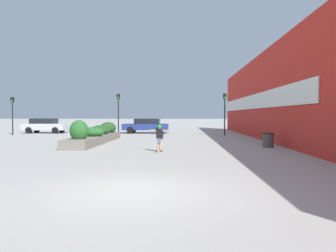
# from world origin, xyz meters

# --- Properties ---
(ground_plane) EXTENTS (300.00, 300.00, 0.00)m
(ground_plane) POSITION_xyz_m (0.00, 0.00, 0.00)
(ground_plane) COLOR #A3A099
(building_wall_right) EXTENTS (0.67, 41.13, 6.31)m
(building_wall_right) POSITION_xyz_m (7.13, 13.70, 3.15)
(building_wall_right) COLOR red
(building_wall_right) RESTS_ON ground_plane
(planter_box) EXTENTS (1.47, 9.31, 1.53)m
(planter_box) POSITION_xyz_m (-4.47, 13.37, 0.49)
(planter_box) COLOR slate
(planter_box) RESTS_ON ground_plane
(skateboard) EXTENTS (0.47, 0.67, 0.10)m
(skateboard) POSITION_xyz_m (0.03, 8.25, 0.07)
(skateboard) COLOR olive
(skateboard) RESTS_ON ground_plane
(skateboarder) EXTENTS (1.04, 0.63, 1.23)m
(skateboarder) POSITION_xyz_m (0.03, 8.25, 0.84)
(skateboarder) COLOR tan
(skateboarder) RESTS_ON skateboard
(trash_bin) EXTENTS (0.63, 0.63, 0.80)m
(trash_bin) POSITION_xyz_m (5.92, 10.80, 0.40)
(trash_bin) COLOR #514C47
(trash_bin) RESTS_ON ground_plane
(car_leftmost) EXTENTS (4.49, 2.06, 1.45)m
(car_leftmost) POSITION_xyz_m (-2.48, 24.70, 0.77)
(car_leftmost) COLOR navy
(car_leftmost) RESTS_ON ground_plane
(car_center_left) EXTENTS (4.22, 1.95, 1.47)m
(car_center_left) POSITION_xyz_m (-12.56, 24.38, 0.77)
(car_center_left) COLOR #BCBCC1
(car_center_left) RESTS_ON ground_plane
(traffic_light_left) EXTENTS (0.28, 0.30, 3.66)m
(traffic_light_left) POSITION_xyz_m (-4.48, 20.79, 2.48)
(traffic_light_left) COLOR black
(traffic_light_left) RESTS_ON ground_plane
(traffic_light_right) EXTENTS (0.28, 0.30, 3.68)m
(traffic_light_right) POSITION_xyz_m (4.78, 20.74, 2.49)
(traffic_light_right) COLOR black
(traffic_light_right) RESTS_ON ground_plane
(traffic_light_far_left) EXTENTS (0.28, 0.30, 3.42)m
(traffic_light_far_left) POSITION_xyz_m (-14.11, 21.02, 2.33)
(traffic_light_far_left) COLOR black
(traffic_light_far_left) RESTS_ON ground_plane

